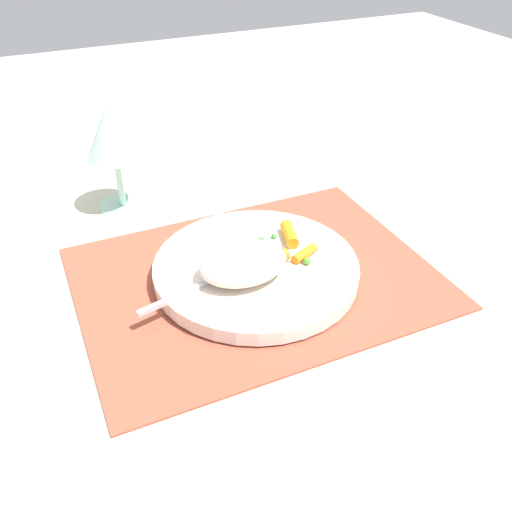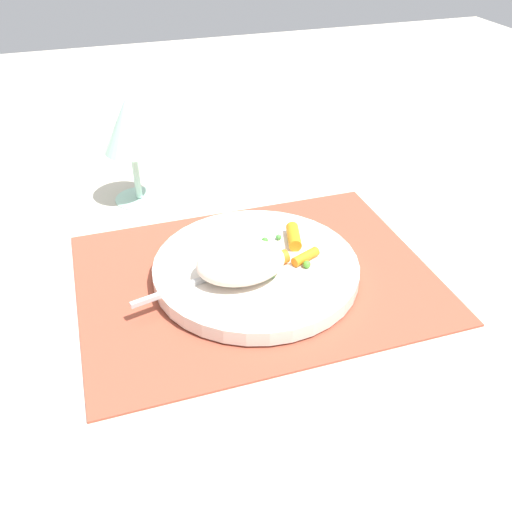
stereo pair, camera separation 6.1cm
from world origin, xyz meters
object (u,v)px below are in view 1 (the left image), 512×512
at_px(plate, 256,269).
at_px(wine_glass, 112,134).
at_px(rice_mound, 243,263).
at_px(carrot_portion, 279,248).
at_px(fork, 229,273).

relative_size(plate, wine_glass, 1.56).
xyz_separation_m(rice_mound, wine_glass, (-0.09, 0.27, 0.07)).
height_order(rice_mound, carrot_portion, rice_mound).
distance_m(fork, wine_glass, 0.29).
bearing_deg(fork, wine_glass, 105.41).
bearing_deg(rice_mound, fork, 146.69).
xyz_separation_m(plate, wine_glass, (-0.11, 0.25, 0.10)).
relative_size(plate, fork, 1.28).
relative_size(carrot_portion, fork, 0.45).
distance_m(carrot_portion, fork, 0.08).
bearing_deg(wine_glass, carrot_portion, -59.30).
bearing_deg(fork, plate, 13.72).
height_order(carrot_portion, fork, carrot_portion).
distance_m(rice_mound, wine_glass, 0.29).
xyz_separation_m(plate, rice_mound, (-0.03, -0.02, 0.03)).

